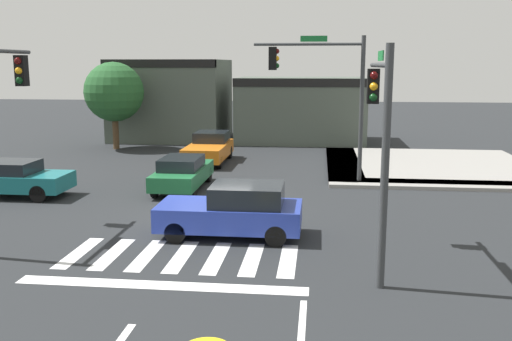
% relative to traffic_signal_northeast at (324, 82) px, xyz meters
% --- Properties ---
extents(ground_plane, '(120.00, 120.00, 0.00)m').
position_rel_traffic_signal_northeast_xyz_m(ground_plane, '(-3.70, -5.46, -4.27)').
color(ground_plane, '#232628').
extents(crosswalk_near, '(6.08, 2.55, 0.01)m').
position_rel_traffic_signal_northeast_xyz_m(crosswalk_near, '(-3.70, -9.96, -4.27)').
color(crosswalk_near, silver).
rests_on(crosswalk_near, ground_plane).
extents(curb_corner_northeast, '(10.00, 10.60, 0.15)m').
position_rel_traffic_signal_northeast_xyz_m(curb_corner_northeast, '(4.79, 3.96, -4.20)').
color(curb_corner_northeast, gray).
rests_on(curb_corner_northeast, ground_plane).
extents(storefront_row, '(16.45, 6.72, 5.30)m').
position_rel_traffic_signal_northeast_xyz_m(storefront_row, '(-6.36, 13.61, -1.85)').
color(storefront_row, '#4C564C').
rests_on(storefront_row, ground_plane).
extents(traffic_signal_northeast, '(4.59, 0.32, 6.15)m').
position_rel_traffic_signal_northeast_xyz_m(traffic_signal_northeast, '(0.00, 0.00, 0.00)').
color(traffic_signal_northeast, '#383A3D').
rests_on(traffic_signal_northeast, ground_plane).
extents(traffic_signal_southeast, '(0.32, 4.13, 5.44)m').
position_rel_traffic_signal_northeast_xyz_m(traffic_signal_southeast, '(1.30, -9.95, -0.56)').
color(traffic_signal_southeast, '#383A3D').
rests_on(traffic_signal_southeast, ground_plane).
extents(car_green, '(1.71, 4.44, 1.34)m').
position_rel_traffic_signal_northeast_xyz_m(car_green, '(-5.61, -1.92, -3.58)').
color(car_green, '#1E6638').
rests_on(car_green, ground_plane).
extents(car_orange, '(1.90, 4.62, 1.50)m').
position_rel_traffic_signal_northeast_xyz_m(car_orange, '(-5.77, 4.59, -3.52)').
color(car_orange, orange).
rests_on(car_orange, ground_plane).
extents(car_teal, '(4.47, 1.84, 1.37)m').
position_rel_traffic_signal_northeast_xyz_m(car_teal, '(-11.86, -3.88, -3.57)').
color(car_teal, '#196B70').
rests_on(car_teal, ground_plane).
extents(car_blue, '(4.19, 1.92, 1.56)m').
position_rel_traffic_signal_northeast_xyz_m(car_blue, '(-2.58, -7.99, -3.49)').
color(car_blue, '#23389E').
rests_on(car_blue, ground_plane).
extents(roadside_tree, '(3.49, 3.49, 5.15)m').
position_rel_traffic_signal_northeast_xyz_m(roadside_tree, '(-12.20, 8.54, -0.89)').
color(roadside_tree, '#4C3823').
rests_on(roadside_tree, ground_plane).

